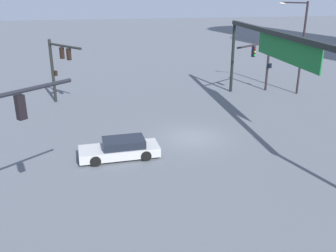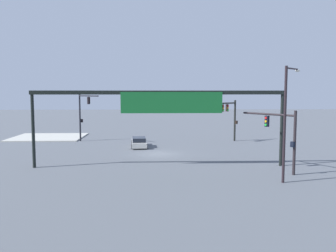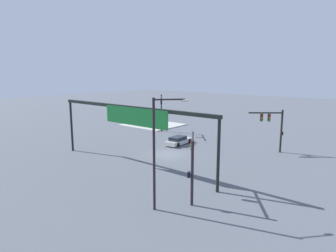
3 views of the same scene
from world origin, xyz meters
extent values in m
plane|color=#565B63|center=(0.00, 0.00, 0.00)|extent=(198.89, 198.89, 0.00)
cube|color=#B6B5AD|center=(15.96, -14.55, 0.07)|extent=(10.04, 9.11, 0.15)
cylinder|color=black|center=(10.55, -10.83, 3.24)|extent=(0.22, 0.22, 6.48)
cylinder|color=black|center=(9.02, -9.04, 6.17)|extent=(3.19, 3.69, 0.17)
cube|color=black|center=(9.01, -9.02, 5.56)|extent=(0.41, 0.41, 0.95)
cylinder|color=red|center=(8.88, -9.12, 5.86)|extent=(0.18, 0.19, 0.20)
cylinder|color=orange|center=(8.88, -9.12, 5.56)|extent=(0.18, 0.19, 0.20)
cylinder|color=green|center=(8.88, -9.12, 5.26)|extent=(0.18, 0.19, 0.20)
cube|color=black|center=(10.36, -10.99, 2.77)|extent=(0.38, 0.38, 0.44)
cylinder|color=black|center=(-10.86, 10.28, 2.61)|extent=(0.23, 0.23, 5.21)
cylinder|color=black|center=(-9.33, 8.07, 4.79)|extent=(3.20, 4.50, 0.17)
cube|color=black|center=(-9.28, 8.01, 4.18)|extent=(0.40, 0.41, 0.95)
cylinder|color=red|center=(-9.15, 8.10, 4.47)|extent=(0.16, 0.20, 0.20)
cylinder|color=orange|center=(-9.15, 8.10, 4.17)|extent=(0.16, 0.20, 0.20)
cylinder|color=green|center=(-9.15, 8.10, 3.87)|extent=(0.16, 0.20, 0.20)
cube|color=black|center=(-10.65, 10.42, 2.51)|extent=(0.37, 0.38, 0.44)
cylinder|color=black|center=(-10.55, -10.11, 2.79)|extent=(0.26, 0.26, 5.57)
cylinder|color=black|center=(-8.88, -8.74, 5.20)|extent=(3.46, 2.89, 0.19)
cube|color=black|center=(-9.25, -9.04, 4.58)|extent=(0.41, 0.40, 0.95)
cylinder|color=red|center=(-9.35, -8.92, 4.87)|extent=(0.19, 0.17, 0.20)
cylinder|color=orange|center=(-9.35, -8.92, 4.57)|extent=(0.19, 0.17, 0.20)
cylinder|color=green|center=(-9.35, -8.92, 4.27)|extent=(0.19, 0.17, 0.20)
cube|color=black|center=(-8.50, -8.43, 4.58)|extent=(0.41, 0.40, 0.95)
cylinder|color=red|center=(-8.61, -8.31, 4.87)|extent=(0.19, 0.17, 0.20)
cylinder|color=orange|center=(-8.61, -8.31, 4.57)|extent=(0.19, 0.17, 0.20)
cylinder|color=green|center=(-8.61, -8.31, 4.27)|extent=(0.19, 0.17, 0.20)
cube|color=black|center=(-10.72, -9.90, 2.58)|extent=(0.38, 0.38, 0.44)
cylinder|color=black|center=(-9.11, 12.73, 4.28)|extent=(0.20, 0.20, 8.56)
cylinder|color=black|center=(-9.86, 11.86, 8.41)|extent=(1.60, 1.81, 0.12)
ellipsoid|color=silver|center=(-10.62, 11.00, 8.31)|extent=(0.62, 0.65, 0.20)
cylinder|color=black|center=(-11.05, 6.67, 3.23)|extent=(0.28, 0.28, 6.46)
cylinder|color=black|center=(11.05, 6.67, 3.23)|extent=(0.28, 0.28, 6.46)
cube|color=black|center=(0.00, 6.67, 6.64)|extent=(22.50, 0.35, 0.35)
cube|color=#15642C|center=(-1.13, 6.88, 5.75)|extent=(8.95, 0.08, 1.87)
cube|color=#B4B5B3|center=(2.30, -5.15, 0.44)|extent=(2.07, 4.91, 0.55)
cube|color=black|center=(2.28, -4.87, 0.96)|extent=(1.71, 2.59, 0.50)
cylinder|color=black|center=(3.21, -6.59, 0.32)|extent=(0.26, 0.65, 0.64)
cylinder|color=black|center=(1.56, -6.69, 0.32)|extent=(0.26, 0.65, 0.64)
cylinder|color=black|center=(3.03, -3.62, 0.32)|extent=(0.26, 0.65, 0.64)
cylinder|color=black|center=(1.38, -3.72, 0.32)|extent=(0.26, 0.65, 0.64)
camera|label=1|loc=(23.15, -5.99, 9.85)|focal=39.86mm
camera|label=2|loc=(0.35, 38.63, 6.69)|focal=38.67mm
camera|label=3|loc=(-23.73, 28.77, 10.41)|focal=32.42mm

